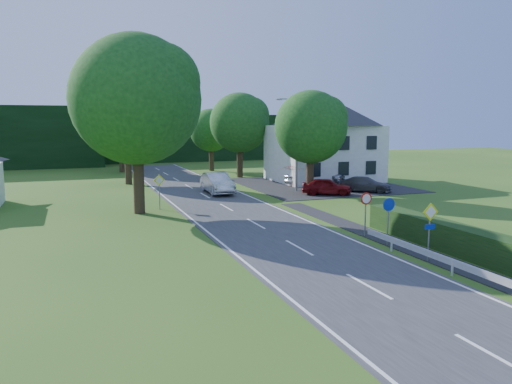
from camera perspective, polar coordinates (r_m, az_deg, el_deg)
name	(u,v)px	position (r m, az deg, el deg)	size (l,w,h in m)	color
ground	(498,359)	(14.88, 25.90, -16.82)	(160.00, 160.00, 0.00)	#2B5418
road	(245,218)	(31.44, -1.29, -2.97)	(7.00, 80.00, 0.04)	#323234
parking_pad	(319,185)	(47.96, 7.25, 0.82)	(14.00, 16.00, 0.04)	black
line_edge_left	(194,221)	(30.55, -7.07, -3.31)	(0.12, 80.00, 0.01)	white
line_edge_right	(292,214)	(32.61, 4.13, -2.54)	(0.12, 80.00, 0.01)	white
line_centre	(245,217)	(31.43, -1.29, -2.93)	(0.12, 80.00, 0.01)	white
tree_main	(137,125)	(33.42, -13.47, 7.48)	(9.40, 9.40, 11.64)	#144414
tree_left_far	(127,140)	(49.46, -14.50, 5.81)	(7.00, 7.00, 8.58)	#144414
tree_right_far	(240,135)	(53.95, -1.88, 6.51)	(7.40, 7.40, 9.09)	#144414
tree_left_back	(121,138)	(61.46, -15.19, 5.95)	(6.60, 6.60, 8.07)	#144414
tree_right_back	(211,140)	(61.35, -5.14, 5.96)	(6.20, 6.20, 7.56)	#144414
tree_right_mid	(310,143)	(41.57, 6.24, 5.63)	(7.00, 7.00, 8.58)	#144414
treeline_right	(196,138)	(77.35, -6.82, 6.17)	(30.00, 5.00, 7.00)	black
house_white	(324,137)	(51.19, 7.78, 6.20)	(10.60, 8.40, 8.60)	silver
streetlight	(295,140)	(43.18, 4.53, 5.97)	(2.03, 0.18, 8.00)	gray
sign_priority_right	(430,221)	(22.75, 19.26, -3.17)	(0.78, 0.09, 2.59)	gray
sign_roundabout	(388,212)	(25.11, 14.90, -2.24)	(0.64, 0.08, 2.37)	gray
sign_speed_limit	(366,204)	(26.72, 12.46, -1.33)	(0.64, 0.11, 2.37)	gray
sign_priority_left	(159,185)	(34.87, -11.00, 0.81)	(0.78, 0.09, 2.44)	gray
moving_car	(217,183)	(41.94, -4.45, 1.01)	(1.80, 5.16, 1.70)	silver
motorcycle	(221,186)	(42.61, -3.99, 0.70)	(0.71, 2.02, 1.06)	black
parked_car_red	(327,186)	(41.45, 8.08, 0.64)	(1.62, 4.04, 1.37)	#660B0E
parked_car_silver_a	(303,178)	(47.91, 5.38, 1.66)	(1.40, 4.01, 1.32)	#A9A9AD
parked_car_grey	(365,184)	(43.83, 12.39, 0.87)	(1.78, 4.39, 1.27)	#454549
parked_car_silver_b	(345,176)	(49.55, 10.10, 1.80)	(2.24, 4.86, 1.35)	#ADAFB5
parasol	(292,176)	(45.97, 4.14, 1.85)	(2.21, 2.25, 2.03)	red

